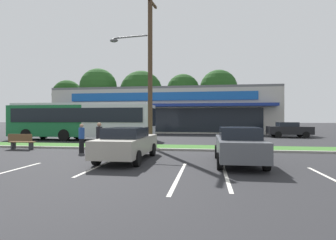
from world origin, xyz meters
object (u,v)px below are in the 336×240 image
(pedestrian_mid, at_px, (82,138))
(car_1, at_px, (127,143))
(pedestrian_near_bench, at_px, (99,138))
(bus_stop_bench, at_px, (21,141))
(car_0, at_px, (289,129))
(car_2, at_px, (239,145))
(city_bus, at_px, (82,120))
(utility_pole, at_px, (148,64))

(pedestrian_mid, bearing_deg, car_1, -119.28)
(pedestrian_near_bench, bearing_deg, bus_stop_bench, -85.49)
(pedestrian_mid, bearing_deg, car_0, -42.01)
(bus_stop_bench, height_order, car_2, car_2)
(city_bus, xyz_separation_m, car_1, (7.39, -10.25, -0.99))
(utility_pole, distance_m, car_0, 17.15)
(bus_stop_bench, relative_size, car_2, 0.35)
(bus_stop_bench, xyz_separation_m, car_0, (19.52, 13.46, 0.29))
(bus_stop_bench, distance_m, pedestrian_mid, 4.55)
(city_bus, distance_m, pedestrian_mid, 9.04)
(car_1, xyz_separation_m, car_2, (4.90, -0.23, 0.02))
(car_0, bearing_deg, car_2, -112.06)
(car_1, bearing_deg, car_0, -35.21)
(utility_pole, xyz_separation_m, pedestrian_mid, (-3.11, -3.03, -4.64))
(utility_pole, bearing_deg, car_0, 43.53)
(car_1, xyz_separation_m, pedestrian_near_bench, (-2.17, 1.91, 0.07))
(car_2, bearing_deg, city_bus, 49.56)
(utility_pole, height_order, car_0, utility_pole)
(car_1, relative_size, pedestrian_near_bench, 2.83)
(bus_stop_bench, xyz_separation_m, pedestrian_mid, (4.44, -0.95, 0.30))
(utility_pole, bearing_deg, car_1, -87.44)
(city_bus, height_order, car_0, city_bus)
(bus_stop_bench, height_order, car_0, car_0)
(pedestrian_mid, bearing_deg, city_bus, 31.02)
(car_0, relative_size, pedestrian_mid, 2.59)
(city_bus, distance_m, car_0, 20.18)
(car_1, height_order, pedestrian_near_bench, pedestrian_near_bench)
(city_bus, relative_size, bus_stop_bench, 8.01)
(car_1, distance_m, car_2, 4.91)
(utility_pole, xyz_separation_m, bus_stop_bench, (-7.55, -2.09, -4.94))
(car_2, bearing_deg, bus_stop_bench, 75.03)
(city_bus, bearing_deg, pedestrian_mid, -63.18)
(bus_stop_bench, bearing_deg, car_1, 157.87)
(car_2, bearing_deg, pedestrian_mid, 73.49)
(city_bus, distance_m, bus_stop_bench, 7.20)
(car_2, bearing_deg, car_1, 87.36)
(car_0, bearing_deg, utility_pole, -136.47)
(city_bus, xyz_separation_m, pedestrian_mid, (4.04, -8.03, -0.96))
(bus_stop_bench, relative_size, car_1, 0.33)
(utility_pole, distance_m, car_1, 7.03)
(pedestrian_near_bench, distance_m, pedestrian_mid, 1.21)
(city_bus, height_order, car_1, city_bus)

